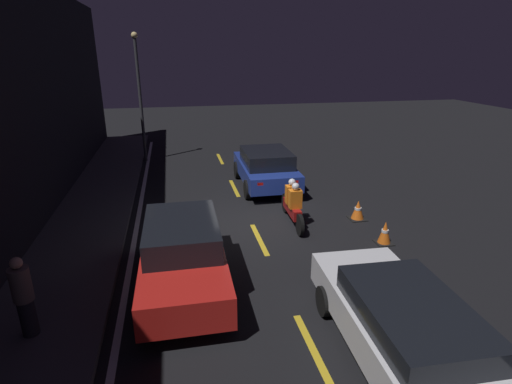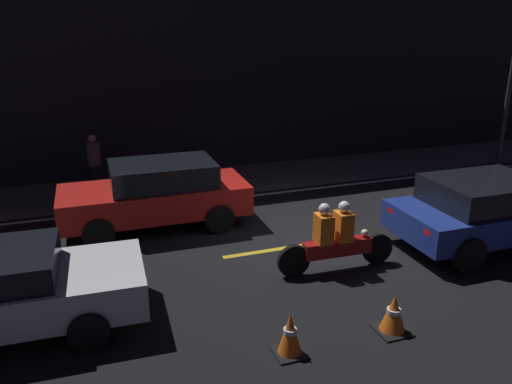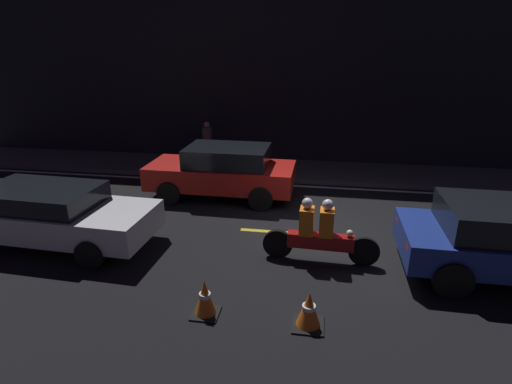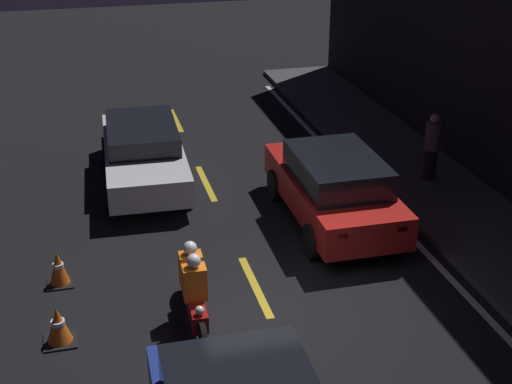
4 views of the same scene
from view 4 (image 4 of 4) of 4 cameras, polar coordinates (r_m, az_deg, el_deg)
ground_plane at (r=11.72m, az=1.19°, el=-10.10°), size 56.00×56.00×0.00m
lane_dash_a at (r=20.53m, az=-6.43°, el=5.73°), size 2.00×0.14×0.01m
lane_dash_b at (r=16.40m, az=-4.02°, el=0.71°), size 2.00×0.14×0.01m
lane_dash_c at (r=12.52m, az=-0.06°, el=-7.54°), size 2.00×0.14×0.01m
lane_solid_kerb at (r=12.93m, az=16.07°, el=-7.49°), size 25.20×0.14×0.01m
sedan_white at (r=16.47m, az=-9.00°, el=3.24°), size 4.63×2.01×1.31m
taxi_red at (r=14.34m, az=6.23°, el=0.44°), size 4.22×1.91×1.52m
motorcycle at (r=11.27m, az=-5.01°, el=-7.85°), size 2.38×0.38×1.38m
traffic_cone_near at (r=12.89m, az=-15.53°, el=-5.90°), size 0.45×0.45×0.65m
traffic_cone_mid at (r=11.46m, az=-15.54°, el=-10.24°), size 0.51×0.51×0.62m
pedestrian at (r=16.45m, az=13.89°, el=3.57°), size 0.34×0.34×1.55m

